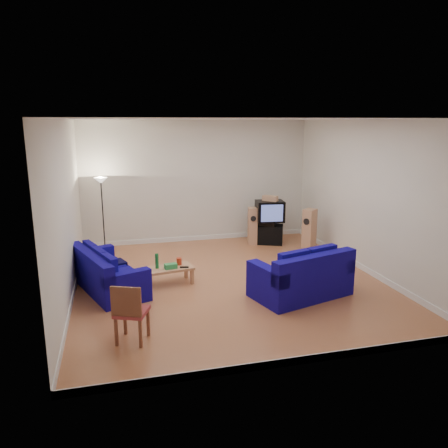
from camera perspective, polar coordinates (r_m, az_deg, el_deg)
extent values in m
cube|color=#9A512F|center=(8.93, 0.64, -7.46)|extent=(6.00, 6.50, 0.01)
cube|color=white|center=(8.35, 0.70, 13.54)|extent=(6.00, 6.50, 0.01)
cube|color=silver|center=(11.62, -3.49, 5.53)|extent=(6.00, 0.01, 3.20)
cube|color=silver|center=(5.50, 9.46, -3.39)|extent=(6.00, 0.01, 3.20)
cube|color=silver|center=(8.26, -19.89, 1.58)|extent=(0.01, 6.50, 3.20)
cube|color=silver|center=(9.70, 18.08, 3.36)|extent=(0.01, 6.50, 3.20)
cube|color=white|center=(11.92, -3.38, -1.83)|extent=(6.00, 0.02, 0.12)
cube|color=white|center=(6.13, 8.85, -17.30)|extent=(6.00, 0.02, 0.12)
cube|color=white|center=(8.68, -19.02, -8.42)|extent=(0.02, 6.50, 0.12)
cube|color=white|center=(10.06, 17.41, -5.31)|extent=(0.02, 6.50, 0.12)
cube|color=#0F076F|center=(8.75, -14.78, -7.01)|extent=(1.52, 2.19, 0.38)
cube|color=#0F076F|center=(8.53, -17.04, -4.94)|extent=(0.89, 1.95, 0.39)
cube|color=#0F076F|center=(9.48, -16.79, -3.66)|extent=(0.88, 0.49, 0.22)
cube|color=#0F076F|center=(7.85, -12.60, -6.92)|extent=(0.88, 0.49, 0.22)
cube|color=black|center=(8.70, -14.04, -5.11)|extent=(0.47, 0.47, 0.11)
cube|color=#0F076F|center=(8.29, 9.92, -7.72)|extent=(1.97, 1.44, 0.43)
cube|color=#0F076F|center=(7.88, 11.83, -5.54)|extent=(1.75, 0.71, 0.45)
cube|color=#0F076F|center=(7.72, 5.65, -6.48)|extent=(0.49, 1.01, 0.25)
cube|color=#0F076F|center=(8.67, 13.89, -4.58)|extent=(0.49, 1.01, 0.25)
cube|color=black|center=(8.30, 9.32, -5.34)|extent=(0.51, 0.51, 0.12)
cube|color=tan|center=(8.74, -7.27, -5.78)|extent=(1.02, 0.63, 0.05)
cube|color=tan|center=(8.52, -9.64, -7.61)|extent=(0.07, 0.07, 0.30)
cube|color=tan|center=(8.87, -10.25, -6.80)|extent=(0.07, 0.07, 0.30)
cube|color=tan|center=(8.75, -4.18, -6.89)|extent=(0.07, 0.07, 0.30)
cube|color=tan|center=(9.09, -4.99, -6.13)|extent=(0.07, 0.07, 0.30)
cylinder|color=#197233|center=(8.66, -8.76, -4.81)|extent=(0.08, 0.08, 0.30)
cube|color=green|center=(8.64, -6.97, -5.48)|extent=(0.26, 0.17, 0.10)
cylinder|color=red|center=(8.84, -5.89, -4.88)|extent=(0.10, 0.10, 0.14)
cube|color=black|center=(8.68, -5.21, -5.62)|extent=(0.18, 0.08, 0.02)
cube|color=black|center=(11.60, 5.65, -1.34)|extent=(0.92, 0.73, 0.50)
cube|color=black|center=(11.51, 5.56, 0.10)|extent=(0.59, 0.56, 0.11)
cube|color=black|center=(11.44, 5.99, 1.68)|extent=(0.76, 0.60, 0.55)
cube|color=#3B4682|center=(11.18, 6.30, 1.41)|extent=(0.56, 0.09, 0.44)
cube|color=tan|center=(11.36, 6.05, 3.36)|extent=(0.38, 0.39, 0.14)
cube|color=tan|center=(11.44, 3.74, -0.27)|extent=(0.28, 0.32, 0.98)
cylinder|color=black|center=(11.24, 3.85, 0.70)|extent=(0.15, 0.05, 0.14)
cube|color=tan|center=(10.94, 11.07, -0.85)|extent=(0.40, 0.39, 1.08)
cylinder|color=black|center=(10.74, 10.72, 0.30)|extent=(0.11, 0.14, 0.16)
cylinder|color=black|center=(11.22, -15.24, -3.49)|extent=(0.24, 0.24, 0.03)
cylinder|color=black|center=(11.00, -15.51, 0.89)|extent=(0.03, 0.03, 1.74)
cone|color=white|center=(10.85, -15.80, 5.50)|extent=(0.32, 0.32, 0.14)
cube|color=brown|center=(6.63, -13.90, -13.50)|extent=(0.05, 0.05, 0.44)
cube|color=brown|center=(6.93, -12.79, -12.21)|extent=(0.05, 0.05, 0.44)
cube|color=brown|center=(6.51, -10.86, -13.85)|extent=(0.05, 0.05, 0.44)
cube|color=brown|center=(6.81, -9.88, -12.51)|extent=(0.05, 0.05, 0.44)
cube|color=#983134|center=(6.61, -11.96, -11.14)|extent=(0.57, 0.57, 0.06)
cube|color=brown|center=(6.35, -12.67, -9.88)|extent=(0.42, 0.20, 0.44)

